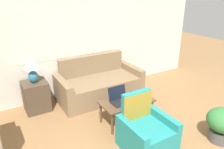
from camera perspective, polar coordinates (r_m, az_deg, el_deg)
wall_back at (r=4.90m, az=-9.58°, el=9.44°), size 6.61×0.06×2.60m
couch at (r=4.93m, az=-3.51°, el=-2.78°), size 1.84×0.90×0.90m
armchair at (r=3.50m, az=8.61°, el=-14.76°), size 0.70×0.71×0.85m
side_table at (r=4.65m, az=-19.23°, el=-5.36°), size 0.47×0.47×0.61m
table_lamp at (r=4.41m, az=-20.22°, el=1.84°), size 0.30×0.30×0.51m
coffee_table at (r=4.00m, az=3.86°, el=-7.47°), size 0.96×0.52×0.43m
laptop at (r=3.91m, az=2.06°, el=-6.31°), size 0.35×0.31×0.25m
cup_navy at (r=4.15m, az=5.23°, el=-4.97°), size 0.09×0.09×0.07m
snack_bowl at (r=4.13m, az=7.47°, el=-5.34°), size 0.16×0.16×0.06m
potted_plant at (r=3.97m, az=26.91°, el=-11.27°), size 0.51×0.51×0.57m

